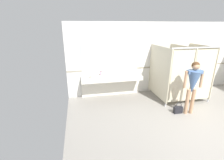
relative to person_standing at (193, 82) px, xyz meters
The scene contains 10 objects.
ground_plane 1.55m from the person_standing, 90.90° to the right, with size 7.62×6.80×0.10m, color gray.
wall_back 2.12m from the person_standing, 90.46° to the left, with size 7.62×0.12×2.84m, color silver.
wall_back_tile_band 2.03m from the person_standing, 90.47° to the left, with size 7.62×0.01×0.06m, color #9E937F.
vanity_counter 2.85m from the person_standing, 140.19° to the left, with size 2.30×0.60×0.98m.
mirror_panel 3.00m from the person_standing, 136.95° to the left, with size 2.20×0.02×1.15m, color silver.
bathroom_stalls 1.15m from the person_standing, 70.25° to the left, with size 1.78×1.50×2.04m.
person_standing is the anchor object (origin of this frame).
handbag 1.00m from the person_standing, 167.50° to the left, with size 0.28×0.11×0.37m.
soap_dispenser 3.17m from the person_standing, 143.37° to the left, with size 0.07×0.07×0.19m.
paper_cup 3.40m from the person_standing, 150.56° to the left, with size 0.07×0.07×0.09m, color beige.
Camera 1 is at (-3.35, -2.92, 2.69)m, focal length 25.84 mm.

